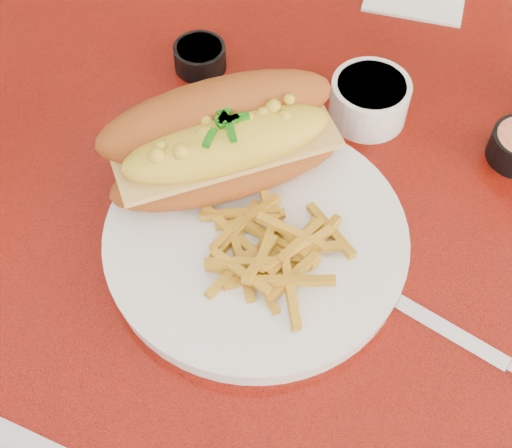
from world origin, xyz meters
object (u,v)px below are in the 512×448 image
at_px(mac_hoagie, 224,141).
at_px(fork, 288,168).
at_px(knife, 499,360).
at_px(dinner_plate, 256,239).
at_px(booth_bench_far, 435,47).
at_px(gravy_ramekin, 369,99).
at_px(diner_table, 318,245).
at_px(sauce_cup_left, 200,56).

relative_size(mac_hoagie, fork, 1.75).
bearing_deg(knife, mac_hoagie, 176.28).
bearing_deg(dinner_plate, booth_bench_far, 88.07).
bearing_deg(gravy_ramekin, fork, -111.13).
bearing_deg(diner_table, booth_bench_far, 90.00).
relative_size(diner_table, knife, 5.91).
relative_size(booth_bench_far, mac_hoagie, 4.49).
xyz_separation_m(mac_hoagie, sauce_cup_left, (-0.11, 0.15, -0.05)).
xyz_separation_m(diner_table, gravy_ramekin, (0.01, 0.09, 0.19)).
relative_size(diner_table, fork, 8.06).
bearing_deg(booth_bench_far, diner_table, -90.00).
bearing_deg(dinner_plate, sauce_cup_left, 128.14).
relative_size(diner_table, dinner_plate, 3.15).
xyz_separation_m(booth_bench_far, mac_hoagie, (-0.09, -0.88, 0.55)).
relative_size(booth_bench_far, dinner_plate, 3.07).
distance_m(diner_table, gravy_ramekin, 0.21).
bearing_deg(booth_bench_far, sauce_cup_left, -105.45).
bearing_deg(dinner_plate, diner_table, 76.15).
bearing_deg(dinner_plate, gravy_ramekin, 78.18).
xyz_separation_m(booth_bench_far, gravy_ramekin, (0.01, -0.72, 0.51)).
bearing_deg(mac_hoagie, gravy_ramekin, 11.83).
height_order(dinner_plate, fork, same).
xyz_separation_m(gravy_ramekin, knife, (0.21, -0.25, -0.02)).
bearing_deg(sauce_cup_left, gravy_ramekin, 1.28).
bearing_deg(fork, booth_bench_far, -21.65).
relative_size(dinner_plate, sauce_cup_left, 5.69).
bearing_deg(sauce_cup_left, mac_hoagie, -55.22).
relative_size(booth_bench_far, knife, 5.77).
relative_size(gravy_ramekin, sauce_cup_left, 1.34).
bearing_deg(booth_bench_far, gravy_ramekin, -88.87).
bearing_deg(mac_hoagie, diner_table, -8.52).
relative_size(diner_table, sauce_cup_left, 17.92).
xyz_separation_m(booth_bench_far, sauce_cup_left, (-0.20, -0.72, 0.50)).
bearing_deg(booth_bench_far, mac_hoagie, -96.17).
bearing_deg(booth_bench_far, fork, -92.36).
xyz_separation_m(dinner_plate, knife, (0.26, -0.03, -0.01)).
bearing_deg(diner_table, mac_hoagie, -145.16).
height_order(fork, knife, fork).
distance_m(dinner_plate, sauce_cup_left, 0.27).
bearing_deg(gravy_ramekin, knife, -49.32).
height_order(booth_bench_far, knife, booth_bench_far).
relative_size(mac_hoagie, gravy_ramekin, 2.91).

